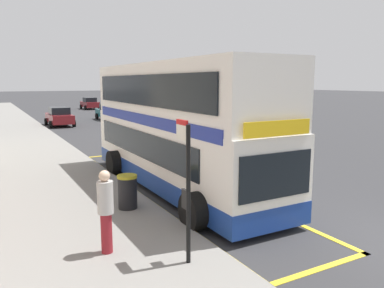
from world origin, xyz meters
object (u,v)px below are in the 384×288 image
object	(u,v)px
parked_car_maroon_far	(59,117)
litter_bin	(127,192)
pedestrian_waiting_near_sign	(106,208)
parked_car_maroon_across	(90,103)
parked_car_teal_kerbside	(109,112)
double_decker_bus	(176,131)
bus_stop_sign	(187,182)

from	to	relation	value
parked_car_maroon_far	litter_bin	world-z (taller)	parked_car_maroon_far
pedestrian_waiting_near_sign	parked_car_maroon_across	bearing A→B (deg)	76.49
litter_bin	parked_car_teal_kerbside	bearing A→B (deg)	74.33
parked_car_maroon_far	parked_car_teal_kerbside	world-z (taller)	same
parked_car_maroon_far	pedestrian_waiting_near_sign	bearing A→B (deg)	-95.98
parked_car_maroon_across	pedestrian_waiting_near_sign	world-z (taller)	pedestrian_waiting_near_sign
double_decker_bus	parked_car_maroon_across	size ratio (longest dim) A/B	2.52
parked_car_maroon_far	parked_car_maroon_across	distance (m)	20.54
pedestrian_waiting_near_sign	litter_bin	size ratio (longest dim) A/B	1.84
parked_car_teal_kerbside	bus_stop_sign	bearing A→B (deg)	78.54
double_decker_bus	pedestrian_waiting_near_sign	world-z (taller)	double_decker_bus
litter_bin	pedestrian_waiting_near_sign	bearing A→B (deg)	-118.09
parked_car_teal_kerbside	pedestrian_waiting_near_sign	distance (m)	30.73
pedestrian_waiting_near_sign	litter_bin	xyz separation A→B (m)	(1.37, 2.56, -0.50)
parked_car_teal_kerbside	litter_bin	distance (m)	27.89
double_decker_bus	parked_car_maroon_across	xyz separation A→B (m)	(7.17, 41.31, -1.26)
parked_car_maroon_far	bus_stop_sign	bearing A→B (deg)	-92.94
parked_car_teal_kerbside	pedestrian_waiting_near_sign	xyz separation A→B (m)	(-8.90, -29.42, 0.33)
parked_car_maroon_across	litter_bin	xyz separation A→B (m)	(-9.59, -43.03, -0.16)
bus_stop_sign	parked_car_maroon_across	xyz separation A→B (m)	(9.64, 46.76, -1.02)
parked_car_maroon_across	parked_car_teal_kerbside	bearing A→B (deg)	-98.86
double_decker_bus	litter_bin	world-z (taller)	double_decker_bus
parked_car_maroon_far	double_decker_bus	bearing A→B (deg)	-87.75
double_decker_bus	bus_stop_sign	bearing A→B (deg)	-114.35
double_decker_bus	parked_car_maroon_across	world-z (taller)	double_decker_bus
parked_car_teal_kerbside	litter_bin	world-z (taller)	parked_car_teal_kerbside
double_decker_bus	pedestrian_waiting_near_sign	bearing A→B (deg)	-131.51
bus_stop_sign	parked_car_maroon_far	xyz separation A→B (m)	(2.28, 27.58, -1.02)
double_decker_bus	parked_car_teal_kerbside	xyz separation A→B (m)	(5.12, 25.14, -1.26)
double_decker_bus	bus_stop_sign	world-z (taller)	double_decker_bus
litter_bin	bus_stop_sign	bearing A→B (deg)	-90.72
bus_stop_sign	parked_car_maroon_far	size ratio (longest dim) A/B	0.69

